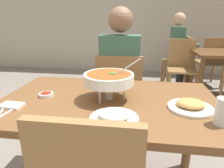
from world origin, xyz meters
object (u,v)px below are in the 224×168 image
object	(u,v)px
diner_main	(120,69)
appetizer_plate	(190,106)
drink_glass	(223,113)
chair_bg_middle	(180,58)
dining_table_main	(109,115)
rice_plate	(114,117)
sauce_dish	(46,94)
chair_bg_corner	(181,64)
chair_bg_right	(212,59)
chair_diner_main	(120,94)
curry_bowl	(110,79)
patron_bg_middle	(179,45)

from	to	relation	value
diner_main	appetizer_plate	distance (m)	0.93
drink_glass	chair_bg_middle	world-z (taller)	chair_bg_middle
dining_table_main	chair_bg_middle	world-z (taller)	chair_bg_middle
rice_plate	appetizer_plate	distance (m)	0.43
diner_main	sauce_dish	bearing A→B (deg)	-118.80
diner_main	chair_bg_corner	bearing A→B (deg)	58.84
sauce_dish	chair_bg_right	size ratio (longest dim) A/B	0.10
diner_main	drink_glass	size ratio (longest dim) A/B	10.08
dining_table_main	chair_diner_main	distance (m)	0.71
curry_bowl	chair_bg_right	size ratio (longest dim) A/B	0.37
curry_bowl	chair_diner_main	bearing A→B (deg)	90.41
chair_diner_main	diner_main	size ratio (longest dim) A/B	0.69
dining_table_main	chair_bg_corner	xyz separation A→B (m)	(0.86, 2.15, -0.12)
chair_bg_corner	dining_table_main	bearing A→B (deg)	-111.74
drink_glass	chair_bg_corner	world-z (taller)	chair_bg_corner
diner_main	chair_bg_middle	size ratio (longest dim) A/B	1.46
drink_glass	chair_bg_corner	size ratio (longest dim) A/B	0.14
chair_diner_main	chair_bg_corner	xyz separation A→B (m)	(0.86, 1.45, 0.00)
drink_glass	chair_bg_right	distance (m)	2.98
chair_bg_right	sauce_dish	bearing A→B (deg)	-125.65
diner_main	chair_bg_corner	xyz separation A→B (m)	(0.86, 1.42, -0.24)
chair_diner_main	sauce_dish	distance (m)	0.84
appetizer_plate	chair_bg_middle	size ratio (longest dim) A/B	0.27
appetizer_plate	chair_bg_right	world-z (taller)	chair_bg_right
curry_bowl	patron_bg_middle	distance (m)	2.78
dining_table_main	appetizer_plate	bearing A→B (deg)	-8.77
chair_diner_main	drink_glass	distance (m)	1.12
appetizer_plate	patron_bg_middle	size ratio (longest dim) A/B	0.18
appetizer_plate	chair_bg_right	size ratio (longest dim) A/B	0.27
drink_glass	curry_bowl	bearing A→B (deg)	157.59
chair_diner_main	curry_bowl	xyz separation A→B (m)	(0.00, -0.69, 0.36)
curry_bowl	appetizer_plate	world-z (taller)	curry_bowl
chair_bg_right	diner_main	bearing A→B (deg)	-128.05
appetizer_plate	chair_bg_middle	world-z (taller)	chair_bg_middle
diner_main	dining_table_main	bearing A→B (deg)	-90.00
diner_main	appetizer_plate	xyz separation A→B (m)	(0.46, -0.80, 0.01)
appetizer_plate	drink_glass	bearing A→B (deg)	-55.62
dining_table_main	chair_bg_corner	distance (m)	2.32
chair_bg_right	patron_bg_middle	size ratio (longest dim) A/B	0.69
chair_bg_middle	chair_bg_right	world-z (taller)	same
curry_bowl	sauce_dish	xyz separation A→B (m)	(-0.41, -0.01, -0.12)
drink_glass	chair_bg_right	xyz separation A→B (m)	(0.90, 2.83, -0.29)
curry_bowl	patron_bg_middle	size ratio (longest dim) A/B	0.25
dining_table_main	chair_bg_right	size ratio (longest dim) A/B	1.47
sauce_dish	chair_bg_middle	bearing A→B (deg)	63.27
chair_diner_main	appetizer_plate	bearing A→B (deg)	-59.07
diner_main	sauce_dish	xyz separation A→B (m)	(-0.40, -0.73, 0.01)
curry_bowl	rice_plate	xyz separation A→B (m)	(0.06, -0.26, -0.11)
dining_table_main	chair_bg_corner	bearing A→B (deg)	68.26
curry_bowl	chair_bg_corner	size ratio (longest dim) A/B	0.37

